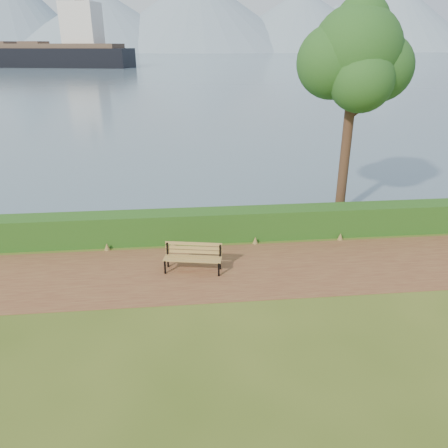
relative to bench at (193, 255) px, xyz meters
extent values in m
plane|color=#3C5117|center=(0.50, -0.43, -0.48)|extent=(140.00, 140.00, 0.00)
cube|color=brown|center=(0.50, -0.13, -0.47)|extent=(40.00, 3.40, 0.01)
cube|color=#1D4614|center=(0.50, 2.17, 0.02)|extent=(32.00, 0.85, 1.00)
cube|color=slate|center=(0.50, 259.57, -0.47)|extent=(700.00, 510.00, 0.00)
cone|color=gray|center=(-139.50, 409.57, 34.52)|extent=(140.00, 140.00, 70.00)
cone|color=gray|center=(-59.50, 394.57, 23.52)|extent=(160.00, 160.00, 48.00)
cone|color=gray|center=(20.50, 404.57, 30.52)|extent=(190.00, 190.00, 62.00)
cone|color=gray|center=(110.50, 399.57, 24.52)|extent=(170.00, 170.00, 50.00)
cone|color=gray|center=(200.50, 409.57, 28.52)|extent=(150.00, 150.00, 58.00)
cone|color=gray|center=(-9.50, 429.57, 17.02)|extent=(120.00, 120.00, 35.00)
cone|color=gray|center=(150.50, 424.57, 19.52)|extent=(130.00, 130.00, 40.00)
cube|color=black|center=(-0.81, -0.13, -0.27)|extent=(0.06, 0.06, 0.41)
cube|color=black|center=(-0.74, 0.26, -0.08)|extent=(0.06, 0.06, 0.79)
cube|color=black|center=(-0.77, 0.06, -0.09)|extent=(0.14, 0.48, 0.05)
cube|color=black|center=(0.70, -0.43, -0.27)|extent=(0.06, 0.06, 0.41)
cube|color=black|center=(0.78, -0.03, -0.08)|extent=(0.06, 0.06, 0.79)
cube|color=black|center=(0.74, -0.23, -0.09)|extent=(0.14, 0.48, 0.05)
cube|color=#A68040|center=(-0.05, -0.26, -0.06)|extent=(1.64, 0.40, 0.03)
cube|color=#A68040|center=(-0.03, -0.14, -0.06)|extent=(1.64, 0.40, 0.03)
cube|color=#A68040|center=(-0.01, -0.03, -0.06)|extent=(1.64, 0.40, 0.03)
cube|color=#A68040|center=(0.02, 0.09, -0.06)|extent=(1.64, 0.40, 0.03)
cube|color=#A68040|center=(0.03, 0.14, 0.05)|extent=(1.63, 0.36, 0.09)
cube|color=#A68040|center=(0.03, 0.14, 0.18)|extent=(1.63, 0.36, 0.09)
cube|color=#A68040|center=(0.03, 0.14, 0.30)|extent=(1.63, 0.36, 0.09)
cylinder|color=#351E15|center=(5.81, 4.01, 2.74)|extent=(0.36, 0.36, 6.43)
sphere|color=#1A4D19|center=(5.81, 4.01, 5.42)|extent=(3.04, 3.04, 3.04)
sphere|color=#1A4D19|center=(6.66, 3.95, 4.88)|extent=(2.32, 2.32, 2.32)
sphere|color=#1A4D19|center=(5.08, 4.11, 5.06)|extent=(2.50, 2.50, 2.50)
sphere|color=#1A4D19|center=(5.82, 3.33, 4.53)|extent=(2.14, 2.14, 2.14)
sphere|color=#1A4D19|center=(5.68, 4.64, 5.87)|extent=(1.97, 1.97, 1.97)
sphere|color=#1A4D19|center=(5.93, 4.06, 6.31)|extent=(1.79, 1.79, 1.79)
cylinder|color=#351E15|center=(6.21, 4.01, 3.45)|extent=(0.94, 0.11, 0.70)
cylinder|color=#351E15|center=(5.45, 4.10, 3.90)|extent=(0.73, 0.34, 0.64)
cube|color=black|center=(-47.13, 127.54, 1.03)|extent=(70.91, 26.97, 7.03)
cube|color=brown|center=(-47.13, 127.54, 5.15)|extent=(65.18, 24.59, 1.20)
cube|color=silver|center=(-25.25, 122.35, 10.57)|extent=(10.70, 10.14, 11.04)
cube|color=brown|center=(-49.47, 128.10, 5.95)|extent=(7.39, 7.84, 0.80)
cube|color=brown|center=(-39.70, 125.78, 5.95)|extent=(7.39, 7.84, 0.80)
camera|label=1|loc=(-0.28, -11.30, 5.63)|focal=35.00mm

